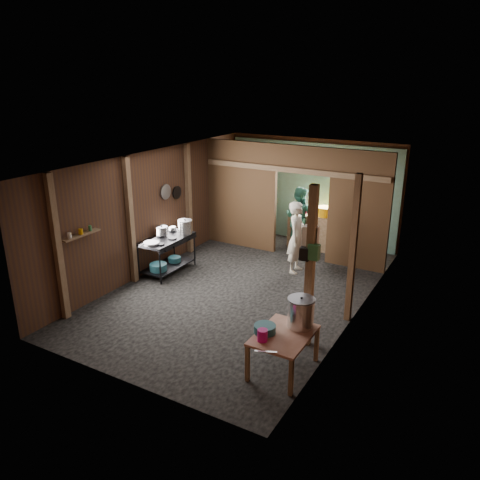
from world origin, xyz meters
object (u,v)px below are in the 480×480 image
Objects in this scene: gas_range at (167,255)px; yellow_tub at (325,211)px; stove_pot_large at (185,227)px; pink_bucket at (262,335)px; cook at (297,237)px; prep_table at (283,352)px; stock_pot at (301,313)px.

yellow_tub reaches higher than gas_range.
stove_pot_large is 4.41m from pink_bucket.
cook reaches higher than stove_pot_large.
gas_range is at bearing 150.58° from prep_table.
prep_table is 3.75m from cook.
stock_pot is 1.19× the size of yellow_tub.
yellow_tub is at bearing 51.14° from gas_range.
stock_pot is (0.12, 0.32, 0.51)m from prep_table.
stock_pot is 2.74× the size of pink_bucket.
gas_range is at bearing 155.14° from stock_pot.
stove_pot_large is (-3.54, 2.54, 0.63)m from prep_table.
stock_pot is 0.30× the size of cook.
stove_pot_large is 0.81× the size of yellow_tub.
cook is at bearing 22.93° from stove_pot_large.
stove_pot_large is at bearing -131.32° from yellow_tub.
stove_pot_large is at bearing 108.36° from cook.
stove_pot_large reaches higher than prep_table.
gas_range is 0.71m from stove_pot_large.
stock_pot is at bearing 64.25° from pink_bucket.
prep_table is at bearing -110.12° from stock_pot.
stove_pot_large is at bearing 148.76° from stock_pot.
gas_range is 3.91m from yellow_tub.
yellow_tub is (-1.40, 4.79, 0.15)m from stock_pot.
pink_bucket is 3.95m from cook.
pink_bucket is at bearing -168.19° from cook.
stock_pot reaches higher than gas_range.
gas_range is 4.27m from pink_bucket.
gas_range is 7.71× the size of pink_bucket.
stove_pot_large is 4.28m from stock_pot.
yellow_tub is at bearing -5.21° from cook.
stove_pot_large reaches higher than yellow_tub.
cook is (-1.11, 3.79, 0.10)m from pink_bucket.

